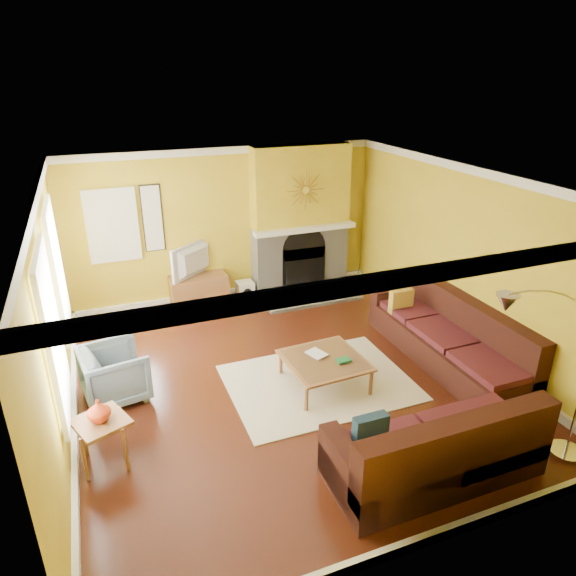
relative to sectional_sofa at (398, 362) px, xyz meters
name	(u,v)px	position (x,y,z in m)	size (l,w,h in m)	color
floor	(287,377)	(-1.20, 0.85, -0.46)	(5.50, 6.00, 0.02)	#512011
ceiling	(286,180)	(-1.20, 0.85, 2.26)	(5.50, 6.00, 0.02)	white
wall_back	(226,225)	(-1.20, 3.86, 0.90)	(5.50, 0.02, 2.70)	gold
wall_front	(427,429)	(-1.20, -2.16, 0.90)	(5.50, 0.02, 2.70)	gold
wall_left	(51,322)	(-3.96, 0.85, 0.90)	(0.02, 6.00, 2.70)	gold
wall_right	(464,260)	(1.56, 0.85, 0.90)	(0.02, 6.00, 2.70)	gold
baseboard	(287,373)	(-1.20, 0.85, -0.39)	(5.50, 6.00, 0.12)	white
crown_molding	(286,186)	(-1.20, 0.85, 2.19)	(5.50, 6.00, 0.12)	white
window_left_near	(56,269)	(-3.92, 2.15, 1.05)	(0.06, 1.22, 1.72)	white
window_left_far	(51,334)	(-3.92, 0.25, 1.05)	(0.06, 1.22, 1.72)	white
window_back	(112,226)	(-3.10, 3.81, 1.10)	(0.82, 0.06, 1.22)	white
wall_art	(153,219)	(-2.45, 3.82, 1.15)	(0.34, 0.04, 1.14)	white
fireplace	(300,220)	(0.15, 3.65, 0.90)	(1.80, 0.40, 2.70)	#9F9B96
mantel	(305,229)	(0.15, 3.41, 0.80)	(1.92, 0.22, 0.08)	white
hearth	(311,298)	(0.15, 3.10, -0.42)	(1.80, 0.70, 0.06)	#9F9B96
sunburst	(306,190)	(0.15, 3.42, 1.50)	(0.70, 0.04, 0.70)	olive
rug	(319,382)	(-0.85, 0.55, -0.44)	(2.40, 1.80, 0.02)	beige
sectional_sofa	(398,362)	(0.00, 0.00, 0.00)	(3.10, 3.70, 0.90)	#371711
coffee_table	(324,372)	(-0.80, 0.50, -0.25)	(1.00, 1.00, 0.40)	white
media_console	(199,291)	(-1.80, 3.60, -0.17)	(1.00, 0.45, 0.55)	#8F5E34
tv	(197,260)	(-1.80, 3.60, 0.39)	(1.02, 0.13, 0.59)	black
subwoofer	(245,289)	(-0.95, 3.63, -0.30)	(0.30, 0.30, 0.30)	white
armchair	(115,374)	(-3.40, 1.20, -0.10)	(0.76, 0.78, 0.71)	slate
side_table	(104,442)	(-3.60, 0.00, -0.17)	(0.50, 0.50, 0.55)	#8F5E34
vase	(99,410)	(-3.60, 0.00, 0.22)	(0.24, 0.24, 0.25)	red
book	(311,356)	(-0.95, 0.60, -0.04)	(0.20, 0.27, 0.03)	white
arc_lamp	(544,384)	(0.52, -1.70, 0.61)	(1.35, 0.36, 2.12)	silver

